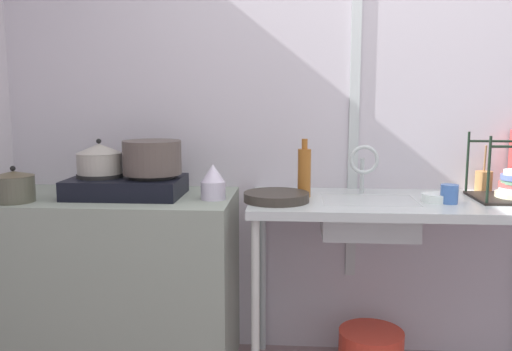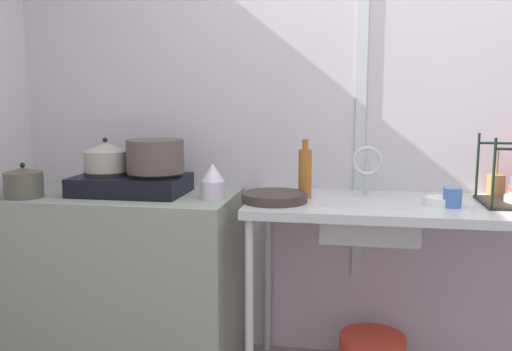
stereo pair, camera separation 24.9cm
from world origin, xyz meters
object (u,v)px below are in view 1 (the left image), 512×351
object	(u,v)px
pot_beside_stove	(14,186)
cup_by_rack	(449,194)
utensil_jar	(484,181)
small_bowl_on_drainboard	(436,198)
sink_basin	(368,218)
pot_on_left_burner	(99,158)
percolator	(213,182)
stove	(127,186)
faucet	(364,162)
pot_on_right_burner	(152,157)
bottle_by_sink	(304,172)
frying_pan	(276,197)

from	to	relation	value
pot_beside_stove	cup_by_rack	bearing A→B (deg)	3.14
utensil_jar	small_bowl_on_drainboard	bearing A→B (deg)	-137.82
cup_by_rack	sink_basin	bearing A→B (deg)	170.85
pot_on_left_burner	percolator	size ratio (longest dim) A/B	1.31
stove	faucet	bearing A→B (deg)	5.52
cup_by_rack	pot_on_left_burner	bearing A→B (deg)	177.52
pot_on_right_burner	percolator	distance (m)	0.32
sink_basin	faucet	distance (m)	0.27
pot_on_right_burner	bottle_by_sink	distance (m)	0.72
pot_on_right_burner	pot_beside_stove	xyz separation A→B (m)	(-0.59, -0.18, -0.12)
percolator	frying_pan	size ratio (longest dim) A/B	0.55
frying_pan	cup_by_rack	size ratio (longest dim) A/B	3.50
pot_on_right_burner	percolator	size ratio (longest dim) A/B	1.68
bottle_by_sink	utensil_jar	distance (m)	0.92
pot_on_right_burner	cup_by_rack	distance (m)	1.37
frying_pan	pot_on_left_burner	bearing A→B (deg)	174.64
pot_beside_stove	utensil_jar	world-z (taller)	utensil_jar
pot_on_left_burner	pot_beside_stove	distance (m)	0.39
stove	percolator	xyz separation A→B (m)	(0.42, -0.05, 0.03)
pot_on_right_burner	sink_basin	xyz separation A→B (m)	(1.01, -0.01, -0.27)
small_bowl_on_drainboard	frying_pan	bearing A→B (deg)	-176.24
pot_beside_stove	cup_by_rack	distance (m)	1.95
frying_pan	utensil_jar	world-z (taller)	utensil_jar
frying_pan	percolator	bearing A→B (deg)	174.55
pot_on_left_burner	faucet	size ratio (longest dim) A/B	0.88
pot_beside_stove	bottle_by_sink	xyz separation A→B (m)	(1.30, 0.22, 0.05)
bottle_by_sink	pot_beside_stove	bearing A→B (deg)	-170.45
small_bowl_on_drainboard	utensil_jar	bearing A→B (deg)	42.18
frying_pan	small_bowl_on_drainboard	size ratio (longest dim) A/B	2.35
faucet	frying_pan	bearing A→B (deg)	-155.42
pot_beside_stove	bottle_by_sink	world-z (taller)	bottle_by_sink
pot_beside_stove	small_bowl_on_drainboard	bearing A→B (deg)	4.36
sink_basin	utensil_jar	distance (m)	0.66
pot_beside_stove	percolator	bearing A→B (deg)	8.07
pot_beside_stove	small_bowl_on_drainboard	world-z (taller)	pot_beside_stove
pot_on_left_burner	frying_pan	distance (m)	0.86
sink_basin	cup_by_rack	world-z (taller)	cup_by_rack
stove	bottle_by_sink	size ratio (longest dim) A/B	1.93
pot_on_left_burner	bottle_by_sink	world-z (taller)	bottle_by_sink
sink_basin	pot_on_left_burner	bearing A→B (deg)	179.35
pot_on_right_burner	sink_basin	distance (m)	1.05
percolator	bottle_by_sink	distance (m)	0.43
percolator	utensil_jar	bearing A→B (deg)	12.51
percolator	faucet	distance (m)	0.73
cup_by_rack	bottle_by_sink	bearing A→B (deg)	170.05
stove	sink_basin	bearing A→B (deg)	-0.72
pot_beside_stove	frying_pan	size ratio (longest dim) A/B	0.61
faucet	bottle_by_sink	size ratio (longest dim) A/B	0.88
stove	pot_on_right_burner	xyz separation A→B (m)	(0.13, 0.00, 0.14)
stove	utensil_jar	world-z (taller)	utensil_jar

